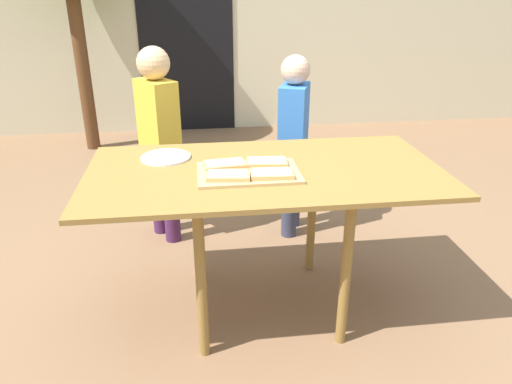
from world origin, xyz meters
TOP-DOWN VIEW (x-y plane):
  - ground_plane at (0.00, 0.00)m, footprint 16.00×16.00m
  - house_door at (-0.32, 3.01)m, footprint 0.90×0.02m
  - dining_table at (0.00, 0.00)m, footprint 1.46×0.76m
  - cutting_board at (-0.07, -0.05)m, footprint 0.41×0.27m
  - pizza_slice_far_right at (0.01, 0.02)m, footprint 0.17×0.11m
  - pizza_slice_near_left at (-0.16, -0.11)m, footprint 0.18×0.12m
  - pizza_slice_far_left at (-0.16, 0.01)m, footprint 0.18×0.12m
  - pizza_slice_near_right at (0.01, -0.11)m, footprint 0.17×0.11m
  - plate_white_left at (-0.41, 0.18)m, footprint 0.22×0.22m
  - child_left at (-0.48, 0.75)m, footprint 0.25×0.28m
  - child_right at (0.27, 0.72)m, footprint 0.21×0.27m

SIDE VIEW (x-z plane):
  - ground_plane at x=0.00m, z-range 0.00..0.00m
  - child_right at x=0.27m, z-range 0.07..1.12m
  - dining_table at x=0.00m, z-range 0.27..0.96m
  - child_left at x=-0.48m, z-range 0.08..1.18m
  - plate_white_left at x=-0.41m, z-range 0.69..0.70m
  - cutting_board at x=-0.07m, z-range 0.69..0.70m
  - pizza_slice_far_right at x=0.01m, z-range 0.70..0.72m
  - pizza_slice_near_left at x=-0.16m, z-range 0.70..0.72m
  - pizza_slice_far_left at x=-0.16m, z-range 0.70..0.72m
  - pizza_slice_near_right at x=0.01m, z-range 0.70..0.72m
  - house_door at x=-0.32m, z-range 0.00..2.00m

